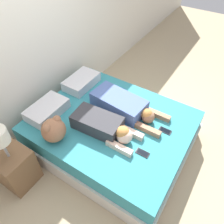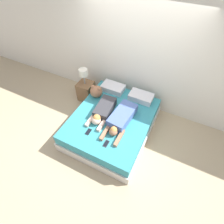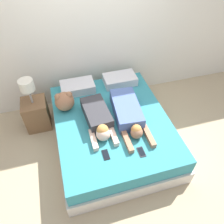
{
  "view_description": "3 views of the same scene",
  "coord_description": "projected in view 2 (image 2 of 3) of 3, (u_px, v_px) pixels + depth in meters",
  "views": [
    {
      "loc": [
        -1.65,
        -1.06,
        2.61
      ],
      "look_at": [
        0.0,
        0.0,
        0.65
      ],
      "focal_mm": 35.0,
      "sensor_mm": 36.0,
      "label": 1
    },
    {
      "loc": [
        1.1,
        -2.2,
        3.43
      ],
      "look_at": [
        0.0,
        0.0,
        0.65
      ],
      "focal_mm": 28.0,
      "sensor_mm": 36.0,
      "label": 2
    },
    {
      "loc": [
        -0.6,
        -2.11,
        2.88
      ],
      "look_at": [
        0.0,
        0.0,
        0.65
      ],
      "focal_mm": 35.0,
      "sensor_mm": 36.0,
      "label": 3
    }
  ],
  "objects": [
    {
      "name": "plush_toy",
      "position": [
        96.0,
        91.0,
        4.14
      ],
      "size": [
        0.29,
        0.29,
        0.31
      ],
      "color": "#996647",
      "rests_on": "bed"
    },
    {
      "name": "pillow_head_right",
      "position": [
        141.0,
        97.0,
        4.13
      ],
      "size": [
        0.55,
        0.34,
        0.15
      ],
      "color": "silver",
      "rests_on": "bed"
    },
    {
      "name": "bed",
      "position": [
        112.0,
        124.0,
        4.01
      ],
      "size": [
        1.7,
        2.06,
        0.5
      ],
      "color": "beige",
      "rests_on": "ground_plane"
    },
    {
      "name": "person_right",
      "position": [
        121.0,
        118.0,
        3.66
      ],
      "size": [
        0.43,
        1.08,
        0.21
      ],
      "color": "#4C66A5",
      "rests_on": "bed"
    },
    {
      "name": "cell_phone_right",
      "position": [
        106.0,
        144.0,
        3.37
      ],
      "size": [
        0.08,
        0.16,
        0.01
      ],
      "color": "#2D2D33",
      "rests_on": "bed"
    },
    {
      "name": "person_left",
      "position": [
        103.0,
        111.0,
        3.8
      ],
      "size": [
        0.37,
        0.89,
        0.22
      ],
      "color": "#333338",
      "rests_on": "bed"
    },
    {
      "name": "pillow_head_left",
      "position": [
        113.0,
        88.0,
        4.35
      ],
      "size": [
        0.55,
        0.34,
        0.15
      ],
      "color": "silver",
      "rests_on": "bed"
    },
    {
      "name": "nightstand",
      "position": [
        86.0,
        90.0,
        4.68
      ],
      "size": [
        0.38,
        0.38,
        0.96
      ],
      "color": "brown",
      "rests_on": "ground_plane"
    },
    {
      "name": "wall_back",
      "position": [
        135.0,
        58.0,
        3.92
      ],
      "size": [
        12.0,
        0.06,
        2.6
      ],
      "color": "silver",
      "rests_on": "ground_plane"
    },
    {
      "name": "cell_phone_left",
      "position": [
        88.0,
        132.0,
        3.55
      ],
      "size": [
        0.08,
        0.16,
        0.01
      ],
      "color": "black",
      "rests_on": "bed"
    },
    {
      "name": "ground_plane",
      "position": [
        112.0,
        130.0,
        4.2
      ],
      "size": [
        12.0,
        12.0,
        0.0
      ],
      "primitive_type": "plane",
      "color": "tan"
    }
  ]
}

